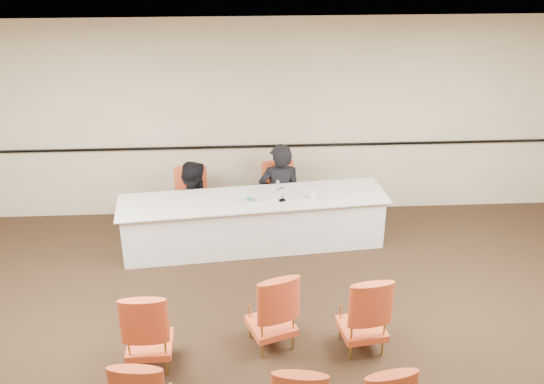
{
  "coord_description": "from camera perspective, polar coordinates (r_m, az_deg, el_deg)",
  "views": [
    {
      "loc": [
        -0.35,
        -4.57,
        4.37
      ],
      "look_at": [
        0.08,
        2.6,
        0.97
      ],
      "focal_mm": 40.0,
      "sensor_mm": 36.0,
      "label": 1
    }
  ],
  "objects": [
    {
      "name": "ceiling",
      "position": [
        4.78,
        0.93,
        8.67
      ],
      "size": [
        10.0,
        10.0,
        0.0
      ],
      "primitive_type": "plane",
      "rotation": [
        3.14,
        0.0,
        0.0
      ],
      "color": "white",
      "rests_on": "ground"
    },
    {
      "name": "papers",
      "position": [
        8.36,
        1.88,
        -0.44
      ],
      "size": [
        0.34,
        0.28,
        0.0
      ],
      "primitive_type": "cube",
      "rotation": [
        0.0,
        0.0,
        0.21
      ],
      "color": "silver",
      "rests_on": "panel_table"
    },
    {
      "name": "wall_rail",
      "position": [
        9.14,
        -0.99,
        4.34
      ],
      "size": [
        9.8,
        0.04,
        0.03
      ],
      "primitive_type": "cube",
      "color": "black",
      "rests_on": "wall_back"
    },
    {
      "name": "aud_chair_front_mid",
      "position": [
        6.6,
        -0.08,
        -10.87
      ],
      "size": [
        0.64,
        0.64,
        0.95
      ],
      "primitive_type": null,
      "rotation": [
        0.0,
        0.0,
        0.34
      ],
      "color": "#C94624",
      "rests_on": "ground"
    },
    {
      "name": "drinking_glass",
      "position": [
        8.21,
        -1.26,
        -0.55
      ],
      "size": [
        0.07,
        0.07,
        0.1
      ],
      "primitive_type": "cylinder",
      "rotation": [
        0.0,
        0.0,
        0.04
      ],
      "color": "silver",
      "rests_on": "panel_table"
    },
    {
      "name": "panelist_second",
      "position": [
        8.95,
        -7.45,
        -1.92
      ],
      "size": [
        0.9,
        0.77,
        1.61
      ],
      "primitive_type": "imported",
      "rotation": [
        0.0,
        0.0,
        2.91
      ],
      "color": "black",
      "rests_on": "ground"
    },
    {
      "name": "panelist_main_chair",
      "position": [
        8.98,
        0.76,
        -0.38
      ],
      "size": [
        0.55,
        0.55,
        0.95
      ],
      "primitive_type": null,
      "rotation": [
        0.0,
        0.0,
        0.1
      ],
      "color": "#C94624",
      "rests_on": "ground"
    },
    {
      "name": "panelist_main",
      "position": [
        9.01,
        0.76,
        -0.67
      ],
      "size": [
        0.65,
        0.43,
        1.75
      ],
      "primitive_type": "imported",
      "rotation": [
        0.0,
        0.0,
        3.16
      ],
      "color": "black",
      "rests_on": "ground"
    },
    {
      "name": "microphone",
      "position": [
        8.19,
        0.97,
        -0.03
      ],
      "size": [
        0.15,
        0.2,
        0.25
      ],
      "primitive_type": null,
      "rotation": [
        0.0,
        0.0,
        0.39
      ],
      "color": "black",
      "rests_on": "panel_table"
    },
    {
      "name": "water_bottle",
      "position": [
        8.16,
        -2.19,
        -0.3
      ],
      "size": [
        0.08,
        0.08,
        0.21
      ],
      "primitive_type": null,
      "rotation": [
        0.0,
        0.0,
        0.33
      ],
      "color": "teal",
      "rests_on": "panel_table"
    },
    {
      "name": "panelist_second_chair",
      "position": [
        8.87,
        -7.51,
        -0.96
      ],
      "size": [
        0.55,
        0.55,
        0.95
      ],
      "primitive_type": null,
      "rotation": [
        0.0,
        0.0,
        0.1
      ],
      "color": "#C94624",
      "rests_on": "ground"
    },
    {
      "name": "aud_chair_front_left",
      "position": [
        6.46,
        -11.57,
        -12.35
      ],
      "size": [
        0.51,
        0.51,
        0.95
      ],
      "primitive_type": null,
      "rotation": [
        0.0,
        0.0,
        0.01
      ],
      "color": "#C94624",
      "rests_on": "ground"
    },
    {
      "name": "aud_chair_front_right",
      "position": [
        6.62,
        8.55,
        -11.03
      ],
      "size": [
        0.57,
        0.57,
        0.95
      ],
      "primitive_type": null,
      "rotation": [
        0.0,
        0.0,
        0.14
      ],
      "color": "#C94624",
      "rests_on": "ground"
    },
    {
      "name": "wall_back",
      "position": [
        9.04,
        -1.02,
        6.8
      ],
      "size": [
        10.0,
        0.04,
        3.0
      ],
      "primitive_type": "cube",
      "color": "beige",
      "rests_on": "ground"
    },
    {
      "name": "panel_table",
      "position": [
        8.48,
        -1.73,
        -2.84
      ],
      "size": [
        3.76,
        1.22,
        0.74
      ],
      "primitive_type": null,
      "rotation": [
        0.0,
        0.0,
        0.1
      ],
      "color": "white",
      "rests_on": "ground"
    },
    {
      "name": "coffee_cup",
      "position": [
        8.29,
        3.82,
        -0.27
      ],
      "size": [
        0.1,
        0.1,
        0.12
      ],
      "primitive_type": "cylinder",
      "rotation": [
        0.0,
        0.0,
        -0.31
      ],
      "color": "white",
      "rests_on": "panel_table"
    }
  ]
}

